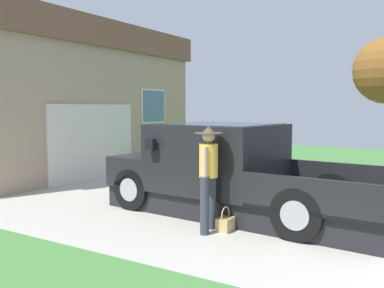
# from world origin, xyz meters

# --- Properties ---
(pickup_truck) EXTENTS (2.32, 5.31, 1.66)m
(pickup_truck) POSITION_xyz_m (0.31, 4.01, 0.75)
(pickup_truck) COLOR black
(pickup_truck) RESTS_ON ground
(person_with_hat) EXTENTS (0.47, 0.45, 1.68)m
(person_with_hat) POSITION_xyz_m (-0.97, 3.65, 0.96)
(person_with_hat) COLOR #333842
(person_with_hat) RESTS_ON ground
(handbag) EXTENTS (0.30, 0.21, 0.40)m
(handbag) POSITION_xyz_m (-0.79, 3.43, 0.12)
(handbag) COLOR tan
(handbag) RESTS_ON ground
(house_with_garage) EXTENTS (8.45, 6.66, 4.43)m
(house_with_garage) POSITION_xyz_m (2.40, 11.98, 2.24)
(house_with_garage) COLOR tan
(house_with_garage) RESTS_ON ground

